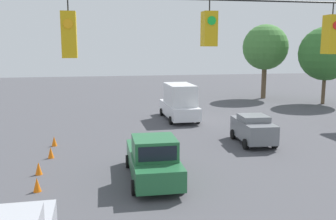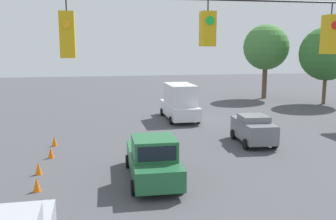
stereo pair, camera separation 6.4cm
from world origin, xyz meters
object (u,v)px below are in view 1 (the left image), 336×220
object	(u,v)px
pickup_truck_green_withflow_mid	(153,159)
traffic_cone_third	(37,185)
traffic_cone_fourth	(39,168)
tree_horizon_right	(326,54)
overhead_signal_span	(269,91)
traffic_cone_farthest	(54,141)
traffic_cone_second	(26,213)
tree_horizon_left	(265,47)
sedan_grey_oncoming_far	(253,129)
traffic_cone_fifth	(51,153)
box_truck_white_oncoming_deep	(179,102)

from	to	relation	value
pickup_truck_green_withflow_mid	traffic_cone_third	size ratio (longest dim) A/B	9.02
traffic_cone_fourth	tree_horizon_right	distance (m)	32.12
overhead_signal_span	traffic_cone_third	size ratio (longest dim) A/B	36.67
pickup_truck_green_withflow_mid	traffic_cone_farthest	xyz separation A→B (m)	(5.10, -6.97, -0.67)
traffic_cone_second	tree_horizon_left	xyz separation A→B (m)	(-21.87, -27.74, 5.60)
overhead_signal_span	sedan_grey_oncoming_far	bearing A→B (deg)	-112.61
traffic_cone_farthest	tree_horizon_left	bearing A→B (deg)	-141.43
traffic_cone_third	traffic_cone_fifth	size ratio (longest dim) A/B	1.00
traffic_cone_second	traffic_cone_farthest	xyz separation A→B (m)	(0.09, -10.23, 0.00)
sedan_grey_oncoming_far	tree_horizon_right	bearing A→B (deg)	-135.10
traffic_cone_third	tree_horizon_right	xyz separation A→B (m)	(-26.23, -19.70, 4.98)
sedan_grey_oncoming_far	tree_horizon_left	size ratio (longest dim) A/B	0.47
overhead_signal_span	tree_horizon_right	distance (m)	33.15
box_truck_white_oncoming_deep	traffic_cone_fifth	bearing A→B (deg)	45.00
pickup_truck_green_withflow_mid	traffic_cone_farthest	distance (m)	8.66
traffic_cone_fourth	pickup_truck_green_withflow_mid	bearing A→B (deg)	161.97
overhead_signal_span	traffic_cone_second	xyz separation A→B (m)	(6.79, -4.41, -4.68)
traffic_cone_fifth	pickup_truck_green_withflow_mid	bearing A→B (deg)	138.77
overhead_signal_span	pickup_truck_green_withflow_mid	bearing A→B (deg)	-76.86
overhead_signal_span	traffic_cone_fourth	xyz separation A→B (m)	(7.08, -9.39, -4.68)
pickup_truck_green_withflow_mid	traffic_cone_fourth	xyz separation A→B (m)	(5.28, -1.72, -0.67)
traffic_cone_third	traffic_cone_farthest	size ratio (longest dim) A/B	1.00
traffic_cone_fifth	traffic_cone_farthest	bearing A→B (deg)	-88.23
sedan_grey_oncoming_far	traffic_cone_fifth	distance (m)	12.23
tree_horizon_right	traffic_cone_farthest	bearing A→B (deg)	24.97
traffic_cone_second	traffic_cone_fifth	bearing A→B (deg)	-89.89
box_truck_white_oncoming_deep	traffic_cone_fifth	size ratio (longest dim) A/B	9.80
overhead_signal_span	box_truck_white_oncoming_deep	size ratio (longest dim) A/B	3.74
box_truck_white_oncoming_deep	traffic_cone_third	size ratio (longest dim) A/B	9.80
sedan_grey_oncoming_far	traffic_cone_fourth	bearing A→B (deg)	15.80
traffic_cone_second	traffic_cone_third	size ratio (longest dim) A/B	1.00
traffic_cone_fourth	traffic_cone_farthest	xyz separation A→B (m)	(-0.19, -5.25, 0.00)
tree_horizon_right	traffic_cone_fifth	bearing A→B (deg)	29.48
traffic_cone_second	pickup_truck_green_withflow_mid	bearing A→B (deg)	-146.92
overhead_signal_span	pickup_truck_green_withflow_mid	size ratio (longest dim) A/B	4.06
traffic_cone_third	tree_horizon_left	world-z (taller)	tree_horizon_left
traffic_cone_second	traffic_cone_third	distance (m)	2.77
traffic_cone_fifth	traffic_cone_farthest	xyz separation A→B (m)	(0.08, -2.57, 0.00)
pickup_truck_green_withflow_mid	traffic_cone_fourth	bearing A→B (deg)	-18.03
overhead_signal_span	traffic_cone_fourth	size ratio (longest dim) A/B	36.67
traffic_cone_third	traffic_cone_fifth	world-z (taller)	same
overhead_signal_span	traffic_cone_fourth	world-z (taller)	overhead_signal_span
pickup_truck_green_withflow_mid	traffic_cone_second	world-z (taller)	pickup_truck_green_withflow_mid
traffic_cone_third	traffic_cone_fourth	xyz separation A→B (m)	(0.25, -2.21, 0.00)
pickup_truck_green_withflow_mid	overhead_signal_span	bearing A→B (deg)	103.14
tree_horizon_left	tree_horizon_right	size ratio (longest dim) A/B	1.06
box_truck_white_oncoming_deep	traffic_cone_farthest	xyz separation A→B (m)	(9.40, 6.75, -1.16)
sedan_grey_oncoming_far	box_truck_white_oncoming_deep	xyz separation A→B (m)	(2.87, -8.47, 0.52)
traffic_cone_fourth	traffic_cone_fifth	xyz separation A→B (m)	(-0.27, -2.68, 0.00)
pickup_truck_green_withflow_mid	traffic_cone_second	xyz separation A→B (m)	(5.00, 3.26, -0.67)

